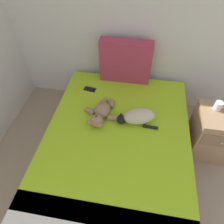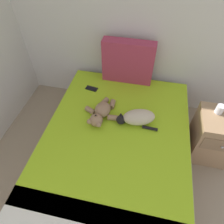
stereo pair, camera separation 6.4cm
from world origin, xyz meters
name	(u,v)px [view 2 (the right image)]	position (x,y,z in m)	size (l,w,h in m)	color
wall_back	(170,11)	(1.86, 4.54, 1.31)	(3.83, 0.06, 2.63)	beige
bed	(116,148)	(1.51, 3.44, 0.24)	(1.53, 2.02, 0.49)	#9E7A56
patterned_cushion	(128,62)	(1.47, 4.35, 0.76)	(0.63, 0.15, 0.54)	#A5334C
cat	(137,118)	(1.69, 3.66, 0.56)	(0.44, 0.28, 0.15)	#C6B293
teddy_bear	(101,113)	(1.30, 3.65, 0.55)	(0.40, 0.47, 0.15)	#937051
cell_phone	(92,88)	(1.07, 4.07, 0.49)	(0.16, 0.10, 0.01)	black
nightstand	(214,137)	(2.57, 3.77, 0.31)	(0.45, 0.46, 0.62)	#9E7A56
mug	(220,109)	(2.50, 3.85, 0.67)	(0.12, 0.08, 0.09)	silver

